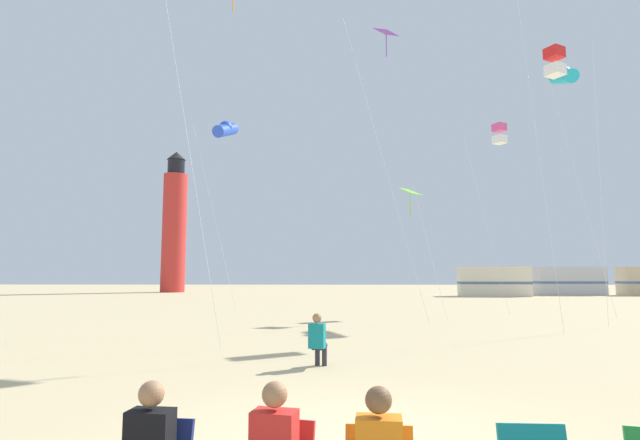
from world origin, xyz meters
name	(u,v)px	position (x,y,z in m)	size (l,w,h in m)	color
kite_flyer_standing	(318,339)	(-0.63, 4.94, 0.61)	(0.41, 0.55, 1.16)	#147F84
kite_tube_blue	(226,129)	(-6.56, 22.03, 10.37)	(2.73, 2.88, 11.08)	silver
kite_tube_cyan	(563,76)	(11.44, 18.94, 12.10)	(2.58, 2.67, 12.81)	silver
kite_box_rainbow	(499,134)	(9.04, 21.82, 9.90)	(2.32, 2.39, 10.50)	silver
kite_diamond_lime	(411,196)	(3.25, 16.85, 5.62)	(2.15, 2.15, 6.02)	silver
kite_box_scarlet	(555,62)	(8.47, 13.23, 10.36)	(2.19, 2.37, 10.96)	silver
kite_diamond_violet	(386,45)	(2.15, 16.39, 12.66)	(3.41, 2.66, 13.59)	silver
lighthouse_distant	(174,226)	(-19.34, 52.72, 7.84)	(2.80, 2.80, 16.80)	red
rv_van_cream	(494,281)	(14.76, 42.24, 1.39)	(6.60, 2.81, 2.80)	beige
rv_van_silver	(569,281)	(23.06, 45.00, 1.39)	(6.45, 2.37, 2.80)	#B7BABF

